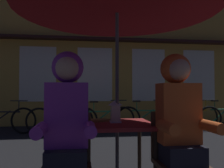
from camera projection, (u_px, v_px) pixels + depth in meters
cafe_table at (117, 133)px, 2.39m from camera, size 0.72×0.72×0.74m
lantern at (115, 111)px, 2.41m from camera, size 0.11×0.11×0.23m
chair_left at (67, 160)px, 1.95m from camera, size 0.40×0.40×0.87m
chair_right at (177, 156)px, 2.08m from camera, size 0.40×0.40×0.87m
person_left_hooded at (67, 118)px, 1.91m from camera, size 0.45×0.56×1.40m
person_right_hooded at (179, 116)px, 2.04m from camera, size 0.45×0.56×1.40m
shopfront_building at (95, 31)px, 7.82m from camera, size 10.00×0.93×6.20m
bicycle_nearest at (3, 120)px, 5.90m from camera, size 1.66×0.34×0.84m
bicycle_second at (60, 120)px, 5.90m from camera, size 1.68×0.11×0.84m
bicycle_third at (104, 119)px, 6.06m from camera, size 1.66×0.37×0.84m
bicycle_fourth at (147, 118)px, 6.32m from camera, size 1.68×0.24×0.84m
bicycle_fifth at (192, 118)px, 6.38m from camera, size 1.68×0.19×0.84m
bicycle_furthest at (223, 116)px, 6.74m from camera, size 1.66×0.37×0.84m
book at (99, 120)px, 2.50m from camera, size 0.24×0.20×0.02m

